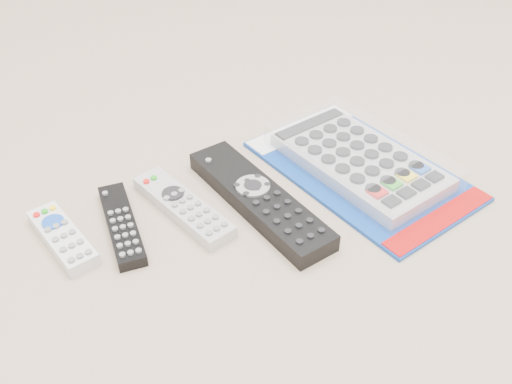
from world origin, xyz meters
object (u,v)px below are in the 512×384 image
remote_slim_black (122,225)px  remote_silver_dvd (183,206)px  remote_large_black (259,199)px  remote_small_grey (62,237)px  jumbo_remote_packaged (360,160)px

remote_slim_black → remote_silver_dvd: bearing=3.7°
remote_large_black → remote_slim_black: bearing=159.2°
remote_small_grey → remote_silver_dvd: 0.16m
remote_large_black → remote_silver_dvd: bearing=151.0°
remote_silver_dvd → remote_large_black: bearing=-35.2°
remote_small_grey → remote_slim_black: size_ratio=0.84×
remote_silver_dvd → jumbo_remote_packaged: (0.27, -0.05, 0.01)m
remote_small_grey → jumbo_remote_packaged: bearing=-17.5°
remote_small_grey → remote_large_black: size_ratio=0.51×
remote_slim_black → remote_silver_dvd: remote_silver_dvd is taller
remote_small_grey → remote_silver_dvd: size_ratio=0.74×
remote_small_grey → jumbo_remote_packaged: (0.43, -0.07, 0.01)m
remote_slim_black → remote_large_black: remote_large_black is taller
remote_small_grey → remote_large_black: remote_large_black is taller
jumbo_remote_packaged → remote_small_grey: bearing=164.0°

